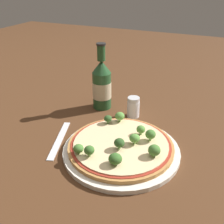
% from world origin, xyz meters
% --- Properties ---
extents(ground_plane, '(3.00, 3.00, 0.00)m').
position_xyz_m(ground_plane, '(0.00, 0.00, 0.00)').
color(ground_plane, '#4C2D19').
extents(plate, '(0.30, 0.30, 0.01)m').
position_xyz_m(plate, '(0.02, -0.01, 0.01)').
color(plate, silver).
rests_on(plate, ground_plane).
extents(pizza, '(0.27, 0.27, 0.01)m').
position_xyz_m(pizza, '(0.01, -0.01, 0.02)').
color(pizza, '#B77F42').
rests_on(pizza, plate).
extents(broccoli_floret_0, '(0.02, 0.02, 0.03)m').
position_xyz_m(broccoli_floret_0, '(0.05, 0.05, 0.04)').
color(broccoli_floret_0, '#7A9E5B').
rests_on(broccoli_floret_0, pizza).
extents(broccoli_floret_1, '(0.03, 0.03, 0.03)m').
position_xyz_m(broccoli_floret_1, '(0.02, -0.04, 0.04)').
color(broccoli_floret_1, '#7A9E5B').
rests_on(broccoli_floret_1, pizza).
extents(broccoli_floret_2, '(0.03, 0.03, 0.03)m').
position_xyz_m(broccoli_floret_2, '(-0.03, 0.09, 0.04)').
color(broccoli_floret_2, '#7A9E5B').
rests_on(broccoli_floret_2, pizza).
extents(broccoli_floret_3, '(0.03, 0.03, 0.03)m').
position_xyz_m(broccoli_floret_3, '(0.03, -0.09, 0.04)').
color(broccoli_floret_3, '#7A9E5B').
rests_on(broccoli_floret_3, pizza).
extents(broccoli_floret_4, '(0.03, 0.03, 0.02)m').
position_xyz_m(broccoli_floret_4, '(-0.06, -0.09, 0.04)').
color(broccoli_floret_4, '#7A9E5B').
rests_on(broccoli_floret_4, pizza).
extents(broccoli_floret_5, '(0.03, 0.03, 0.03)m').
position_xyz_m(broccoli_floret_5, '(0.11, -0.03, 0.04)').
color(broccoli_floret_5, '#7A9E5B').
rests_on(broccoli_floret_5, pizza).
extents(broccoli_floret_6, '(0.03, 0.03, 0.03)m').
position_xyz_m(broccoli_floret_6, '(0.08, 0.03, 0.04)').
color(broccoli_floret_6, '#7A9E5B').
rests_on(broccoli_floret_6, pizza).
extents(broccoli_floret_7, '(0.02, 0.02, 0.02)m').
position_xyz_m(broccoli_floret_7, '(-0.06, 0.07, 0.04)').
color(broccoli_floret_7, '#7A9E5B').
rests_on(broccoli_floret_7, pizza).
extents(broccoli_floret_8, '(0.03, 0.03, 0.03)m').
position_xyz_m(broccoli_floret_8, '(0.05, 0.00, 0.04)').
color(broccoli_floret_8, '#7A9E5B').
rests_on(broccoli_floret_8, pizza).
extents(broccoli_floret_9, '(0.02, 0.02, 0.03)m').
position_xyz_m(broccoli_floret_9, '(-0.03, -0.09, 0.04)').
color(broccoli_floret_9, '#7A9E5B').
rests_on(broccoli_floret_9, pizza).
extents(beer_bottle, '(0.06, 0.06, 0.22)m').
position_xyz_m(beer_bottle, '(-0.14, 0.20, 0.08)').
color(beer_bottle, '#234C28').
rests_on(beer_bottle, ground_plane).
extents(pepper_shaker, '(0.04, 0.04, 0.07)m').
position_xyz_m(pepper_shaker, '(-0.02, 0.18, 0.03)').
color(pepper_shaker, silver).
rests_on(pepper_shaker, ground_plane).
extents(fork, '(0.08, 0.18, 0.00)m').
position_xyz_m(fork, '(-0.16, -0.03, 0.00)').
color(fork, silver).
rests_on(fork, ground_plane).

